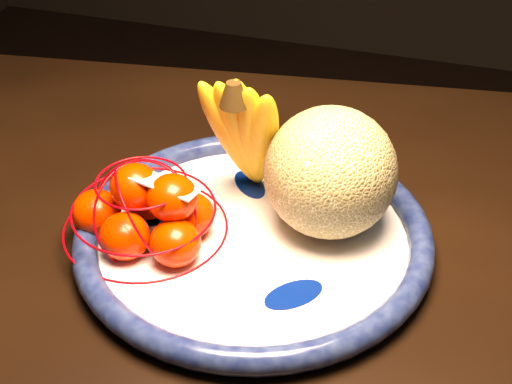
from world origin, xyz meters
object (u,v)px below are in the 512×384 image
(fruit_bowl, at_px, (253,237))
(cantaloupe, at_px, (331,172))
(banana_bunch, at_px, (247,130))
(mandarin_bag, at_px, (148,213))
(dining_table, at_px, (394,363))

(fruit_bowl, bearing_deg, cantaloupe, 30.83)
(banana_bunch, height_order, mandarin_bag, banana_bunch)
(dining_table, relative_size, mandarin_bag, 7.29)
(fruit_bowl, relative_size, cantaloupe, 2.74)
(dining_table, height_order, fruit_bowl, fruit_bowl)
(dining_table, distance_m, fruit_bowl, 0.20)
(fruit_bowl, xyz_separation_m, cantaloupe, (0.07, 0.04, 0.07))
(fruit_bowl, relative_size, mandarin_bag, 1.69)
(cantaloupe, distance_m, banana_bunch, 0.11)
(banana_bunch, relative_size, mandarin_bag, 0.77)
(dining_table, distance_m, banana_bunch, 0.30)
(dining_table, height_order, cantaloupe, cantaloupe)
(cantaloupe, bearing_deg, fruit_bowl, -149.17)
(dining_table, bearing_deg, cantaloupe, 130.47)
(dining_table, bearing_deg, fruit_bowl, 157.69)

